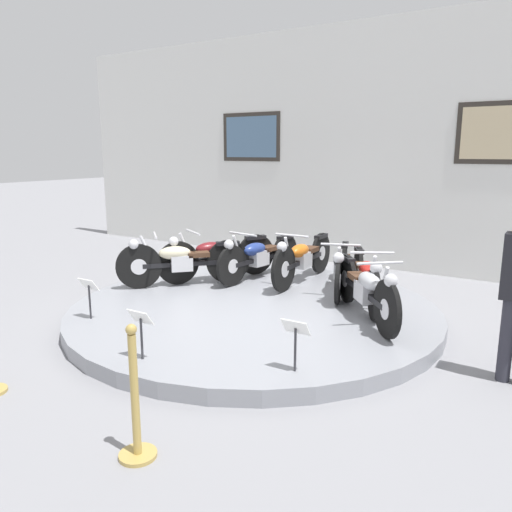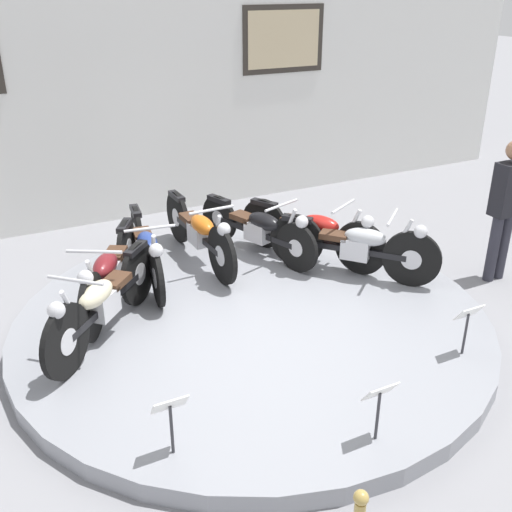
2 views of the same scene
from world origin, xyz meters
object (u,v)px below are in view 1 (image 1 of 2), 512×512
Objects in this scene: motorcycle_cream at (182,260)px; motorcycle_blue at (258,255)px; info_placard_front_left at (89,290)px; motorcycle_red at (366,276)px; motorcycle_silver at (366,288)px; motorcycle_maroon at (216,255)px; info_placard_front_right at (295,334)px; stanchion_post_right_of_entry at (136,414)px; motorcycle_black at (341,266)px; info_placard_front_centre at (141,324)px; motorcycle_orange at (302,257)px.

motorcycle_cream reaches higher than motorcycle_blue.
motorcycle_blue reaches higher than info_placard_front_left.
motorcycle_red is 3.55m from info_placard_front_left.
motorcycle_silver reaches higher than info_placard_front_left.
info_placard_front_left is at bearing -138.34° from motorcycle_red.
motorcycle_maroon is 3.48× the size of info_placard_front_right.
motorcycle_red is at bearing 85.57° from stanchion_post_right_of_entry.
motorcycle_silver is at bearing 31.78° from info_placard_front_left.
motorcycle_black is at bearing 104.02° from info_placard_front_right.
motorcycle_blue is at bearing 38.38° from motorcycle_maroon.
motorcycle_cream is 0.85× the size of motorcycle_maroon.
motorcycle_blue is (0.75, 1.01, -0.02)m from motorcycle_cream.
motorcycle_silver is (2.16, -1.01, 0.01)m from motorcycle_blue.
stanchion_post_right_of_entry is at bearing -106.86° from info_placard_front_right.
motorcycle_black is at bearing 12.20° from motorcycle_maroon.
stanchion_post_right_of_entry reaches higher than info_placard_front_right.
info_placard_front_right is at bearing -41.68° from motorcycle_maroon.
info_placard_front_right is at bearing -31.81° from motorcycle_cream.
motorcycle_black is 3.42m from info_placard_front_centre.
info_placard_front_centre is at bearing -158.65° from info_placard_front_right.
info_placard_front_centre is 1.00× the size of info_placard_front_right.
motorcycle_maroon is at bearing -167.80° from motorcycle_black.
motorcycle_red is 2.37m from info_placard_front_right.
info_placard_front_right is at bearing -85.88° from motorcycle_red.
motorcycle_red is at bearing -0.05° from motorcycle_maroon.
motorcycle_maroon is 1.37m from motorcycle_orange.
motorcycle_silver is (2.70, -0.59, -0.01)m from motorcycle_maroon.
motorcycle_blue reaches higher than info_placard_front_centre.
info_placard_front_left is (-1.41, -2.95, -0.03)m from motorcycle_orange.
motorcycle_blue is 3.83× the size of info_placard_front_left.
motorcycle_red reaches higher than info_placard_front_left.
motorcycle_silver is 2.74m from info_placard_front_centre.
motorcycle_red is at bearing 12.24° from motorcycle_cream.
motorcycle_maroon is 0.88× the size of motorcycle_orange.
motorcycle_red is 0.62m from motorcycle_silver.
stanchion_post_right_of_entry is at bearing -87.08° from motorcycle_black.
info_placard_front_right is at bearing -64.40° from motorcycle_orange.
info_placard_front_left is 0.50× the size of stanchion_post_right_of_entry.
motorcycle_orange reaches higher than info_placard_front_right.
motorcycle_orange is at bearing 154.77° from motorcycle_red.
motorcycle_black is 2.87m from info_placard_front_right.
motorcycle_orange reaches higher than motorcycle_silver.
motorcycle_blue is 4.66m from stanchion_post_right_of_entry.
motorcycle_blue is at bearing 75.82° from info_placard_front_left.
motorcycle_maroon is at bearing 85.88° from info_placard_front_left.
motorcycle_cream is at bearing 125.58° from stanchion_post_right_of_entry.
stanchion_post_right_of_entry is at bearing -94.43° from motorcycle_red.
motorcycle_maroon is 4.50m from stanchion_post_right_of_entry.
motorcycle_black is at bearing 126.01° from motorcycle_silver.
motorcycle_black reaches higher than info_placard_front_right.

